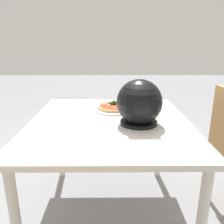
# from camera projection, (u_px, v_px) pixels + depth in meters

# --- Properties ---
(ground_plane) EXTENTS (14.00, 14.00, 0.00)m
(ground_plane) POSITION_uv_depth(u_px,v_px,m) (110.00, 212.00, 1.66)
(ground_plane) COLOR gray
(dining_table) EXTENTS (1.00, 1.10, 0.71)m
(dining_table) POSITION_uv_depth(u_px,v_px,m) (109.00, 132.00, 1.47)
(dining_table) COLOR beige
(dining_table) RESTS_ON ground
(pizza_plate) EXTENTS (0.31, 0.31, 0.01)m
(pizza_plate) POSITION_uv_depth(u_px,v_px,m) (114.00, 109.00, 1.68)
(pizza_plate) COLOR white
(pizza_plate) RESTS_ON dining_table
(pizza) EXTENTS (0.24, 0.24, 0.05)m
(pizza) POSITION_uv_depth(u_px,v_px,m) (115.00, 106.00, 1.67)
(pizza) COLOR tan
(pizza) RESTS_ON pizza_plate
(motorcycle_helmet) EXTENTS (0.27, 0.27, 0.27)m
(motorcycle_helmet) POSITION_uv_depth(u_px,v_px,m) (139.00, 103.00, 1.35)
(motorcycle_helmet) COLOR black
(motorcycle_helmet) RESTS_ON dining_table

